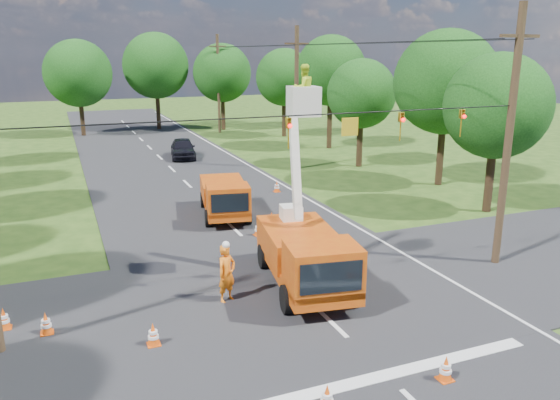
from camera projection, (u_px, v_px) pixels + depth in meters
name	position (u px, v px, depth m)	size (l,w,h in m)	color
ground	(187.00, 185.00, 35.05)	(140.00, 140.00, 0.00)	#264414
road_main	(187.00, 185.00, 35.05)	(12.00, 100.00, 0.06)	black
road_cross	(304.00, 297.00, 18.96)	(56.00, 10.00, 0.07)	black
stop_bar	(386.00, 377.00, 14.31)	(9.00, 0.45, 0.02)	silver
edge_line	(269.00, 177.00, 37.09)	(0.12, 90.00, 0.02)	silver
bucket_truck	(305.00, 244.00, 19.33)	(3.31, 6.55, 7.85)	#C2550D
second_truck	(225.00, 196.00, 27.93)	(3.04, 5.83, 2.08)	#C2550D
ground_worker	(227.00, 274.00, 18.39)	(0.74, 0.48, 2.02)	orange
distant_car	(183.00, 148.00, 43.66)	(1.87, 4.64, 1.58)	black
traffic_cone_0	(327.00, 398.00, 12.83)	(0.38, 0.38, 0.71)	#E24D0B
traffic_cone_1	(446.00, 369.00, 14.04)	(0.38, 0.38, 0.71)	#E24D0B
traffic_cone_2	(258.00, 229.00, 25.16)	(0.38, 0.38, 0.71)	#E24D0B
traffic_cone_3	(272.00, 219.00, 26.57)	(0.38, 0.38, 0.71)	#E24D0B
traffic_cone_4	(153.00, 335.00, 15.73)	(0.38, 0.38, 0.71)	#E24D0B
traffic_cone_5	(46.00, 323.00, 16.38)	(0.38, 0.38, 0.71)	#E24D0B
traffic_cone_6	(4.00, 319.00, 16.66)	(0.38, 0.38, 0.71)	#E24D0B
traffic_cone_7	(277.00, 186.00, 33.04)	(0.38, 0.38, 0.71)	#E24D0B
pole_right_near	(509.00, 137.00, 20.71)	(1.80, 0.30, 10.00)	#4C3823
pole_right_mid	(296.00, 98.00, 38.59)	(1.80, 0.30, 10.00)	#4C3823
pole_right_far	(218.00, 83.00, 56.46)	(1.80, 0.30, 10.00)	#4C3823
signal_span	(366.00, 125.00, 18.22)	(18.00, 0.29, 1.07)	black
tree_right_a	(497.00, 106.00, 27.78)	(5.40, 5.40, 8.28)	#382616
tree_right_b	(446.00, 82.00, 33.46)	(6.40, 6.40, 9.65)	#382616
tree_right_c	(361.00, 94.00, 39.35)	(5.00, 5.00, 7.83)	#382616
tree_right_d	(331.00, 71.00, 46.73)	(6.00, 6.00, 9.70)	#382616
tree_right_e	(284.00, 77.00, 53.74)	(5.60, 5.60, 8.63)	#382616
tree_far_a	(78.00, 73.00, 53.95)	(6.60, 6.60, 9.50)	#382616
tree_far_b	(156.00, 66.00, 58.48)	(7.00, 7.00, 10.32)	#382616
tree_far_c	(222.00, 73.00, 58.36)	(6.20, 6.20, 9.18)	#382616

